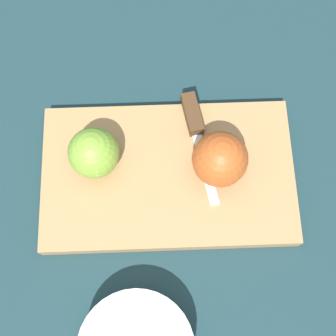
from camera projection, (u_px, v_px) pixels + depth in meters
ground_plane at (168, 178)px, 0.65m from camera, size 4.00×4.00×0.00m
cutting_board at (168, 175)px, 0.64m from camera, size 0.37×0.27×0.02m
apple_half_left at (94, 153)px, 0.60m from camera, size 0.07×0.07×0.07m
apple_half_right at (220, 159)px, 0.59m from camera, size 0.07×0.07×0.07m
knife at (194, 122)px, 0.64m from camera, size 0.07×0.15×0.02m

